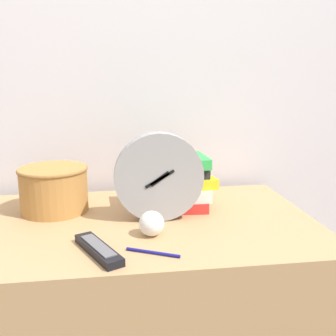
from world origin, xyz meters
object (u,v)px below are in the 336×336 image
desk_clock (159,177)px  basket (54,188)px  book_stack (177,181)px  tv_remote (98,249)px  pen (153,252)px  crumpled_paper_ball (152,224)px

desk_clock → basket: size_ratio=1.21×
desk_clock → book_stack: (0.07, 0.11, -0.05)m
desk_clock → tv_remote: bearing=-129.9°
tv_remote → pen: bearing=-9.5°
basket → crumpled_paper_ball: size_ratio=3.17×
crumpled_paper_ball → desk_clock: bearing=73.4°
basket → crumpled_paper_ball: basket is taller
basket → pen: bearing=-52.3°
crumpled_paper_ball → pen: crumpled_paper_ball is taller
book_stack → tv_remote: 0.41m
book_stack → tv_remote: bearing=-127.7°
crumpled_paper_ball → basket: bearing=139.5°
book_stack → basket: 0.40m
tv_remote → pen: size_ratio=1.54×
desk_clock → basket: desk_clock is taller
desk_clock → book_stack: desk_clock is taller
desk_clock → crumpled_paper_ball: 0.16m
basket → crumpled_paper_ball: bearing=-40.5°
desk_clock → pen: bearing=-100.7°
tv_remote → basket: bearing=113.4°
desk_clock → pen: (-0.04, -0.23, -0.13)m
desk_clock → pen: size_ratio=2.07×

